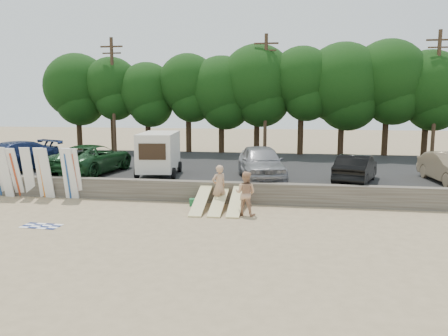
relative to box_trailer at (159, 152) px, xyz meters
The scene contains 26 objects.
ground 7.17m from the box_trailer, 61.90° to the right, with size 120.00×120.00×0.00m, color tan.
seawall 4.71m from the box_trailer, 43.43° to the right, with size 44.00×0.50×1.00m, color #6B6356.
parking_lot 5.74m from the box_trailer, 53.86° to the left, with size 44.00×14.50×0.70m, color #282828.
treeline 13.08m from the box_trailer, 67.61° to the left, with size 33.15×6.18×8.68m.
utility_poles 11.73m from the box_trailer, 62.20° to the left, with size 25.80×0.26×9.00m.
box_trailer is the anchor object (origin of this frame).
car_0 8.96m from the box_trailer, behind, with size 2.46×6.05×1.76m, color #131F45.
car_1 4.07m from the box_trailer, behind, with size 2.75×5.95×1.65m, color #14371A.
car_2 5.72m from the box_trailer, ahead, with size 2.12×5.27×1.80m, color gray.
car_3 10.54m from the box_trailer, ahead, with size 1.53×4.40×1.45m, color black.
surfboard_upright_1 7.78m from the box_trailer, 151.39° to the right, with size 0.50×0.06×2.60m, color white.
surfboard_upright_2 7.32m from the box_trailer, 150.55° to the right, with size 0.50×0.06×2.60m, color white.
surfboard_upright_3 6.72m from the box_trailer, 148.65° to the right, with size 0.50×0.06×2.60m, color white.
surfboard_upright_4 6.11m from the box_trailer, 144.54° to the right, with size 0.50×0.06×2.60m, color white.
surfboard_upright_5 5.93m from the box_trailer, 142.12° to the right, with size 0.50×0.06×2.60m, color white.
surfboard_upright_6 5.07m from the box_trailer, 134.78° to the right, with size 0.50×0.06×2.60m, color white.
surfboard_upright_7 4.78m from the box_trailer, 132.33° to the right, with size 0.50×0.06×2.60m, color white.
surfboard_upright_8 4.98m from the box_trailer, 133.58° to the right, with size 0.50×0.06×2.60m, color white.
surfboard_low_0 5.86m from the box_trailer, 53.64° to the right, with size 0.56×3.00×0.07m, color beige.
surfboard_low_1 6.32m from the box_trailer, 47.33° to the right, with size 0.56×3.00×0.07m, color beige.
surfboard_low_2 6.84m from the box_trailer, 42.26° to the right, with size 0.56×3.00×0.07m, color beige.
beachgoer_a 5.77m from the box_trailer, 44.47° to the right, with size 0.70×0.46×1.93m, color tan.
beachgoer_b 7.58m from the box_trailer, 43.99° to the right, with size 0.91×0.71×1.87m, color tan.
cooler 5.18m from the box_trailer, 53.90° to the right, with size 0.38×0.30×0.32m, color #238043.
gear_bag 6.59m from the box_trailer, 39.10° to the right, with size 0.30×0.25×0.22m, color #DC4819.
beach_towel 8.67m from the box_trailer, 105.31° to the right, with size 1.50×1.50×0.00m, color white.
Camera 1 is at (4.06, -17.10, 4.77)m, focal length 35.00 mm.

